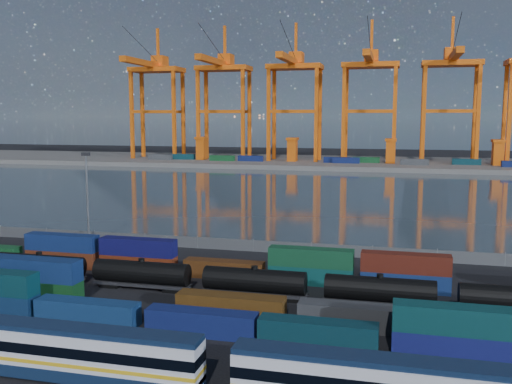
# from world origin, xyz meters

# --- Properties ---
(ground) EXTENTS (700.00, 700.00, 0.00)m
(ground) POSITION_xyz_m (0.00, 0.00, 0.00)
(ground) COLOR black
(ground) RESTS_ON ground
(harbor_water) EXTENTS (700.00, 700.00, 0.00)m
(harbor_water) POSITION_xyz_m (0.00, 105.00, 0.01)
(harbor_water) COLOR #303E46
(harbor_water) RESTS_ON ground
(far_quay) EXTENTS (700.00, 70.00, 2.00)m
(far_quay) POSITION_xyz_m (0.00, 210.00, 1.00)
(far_quay) COLOR #514F4C
(far_quay) RESTS_ON ground
(distant_mountains) EXTENTS (2470.00, 1100.00, 520.00)m
(distant_mountains) POSITION_xyz_m (63.02, 1600.00, 220.29)
(distant_mountains) COLOR #1E2630
(distant_mountains) RESTS_ON ground
(passenger_train) EXTENTS (75.07, 2.85, 4.89)m
(passenger_train) POSITION_xyz_m (-3.13, -22.18, 2.46)
(passenger_train) COLOR silver
(passenger_train) RESTS_ON ground
(container_row_south) EXTENTS (140.19, 2.44, 5.19)m
(container_row_south) POSITION_xyz_m (7.92, -9.46, 2.11)
(container_row_south) COLOR #3F4244
(container_row_south) RESTS_ON ground
(container_row_mid) EXTENTS (140.88, 2.55, 5.43)m
(container_row_mid) POSITION_xyz_m (-16.06, -3.98, 1.99)
(container_row_mid) COLOR #3A3C3F
(container_row_mid) RESTS_ON ground
(container_row_north) EXTENTS (141.59, 2.35, 5.01)m
(container_row_north) POSITION_xyz_m (-11.88, 11.51, 2.19)
(container_row_north) COLOR navy
(container_row_north) RESTS_ON ground
(tanker_string) EXTENTS (122.07, 2.92, 4.17)m
(tanker_string) POSITION_xyz_m (-1.35, 3.72, 2.09)
(tanker_string) COLOR black
(tanker_string) RESTS_ON ground
(waterfront_fence) EXTENTS (160.12, 0.12, 2.20)m
(waterfront_fence) POSITION_xyz_m (-0.00, 28.00, 1.00)
(waterfront_fence) COLOR #595B5E
(waterfront_fence) RESTS_ON ground
(yard_light_mast) EXTENTS (1.60, 0.40, 16.60)m
(yard_light_mast) POSITION_xyz_m (-30.00, 26.00, 9.30)
(yard_light_mast) COLOR slate
(yard_light_mast) RESTS_ON ground
(gantry_cranes) EXTENTS (200.56, 49.08, 66.46)m
(gantry_cranes) POSITION_xyz_m (-7.50, 203.24, 40.74)
(gantry_cranes) COLOR orange
(gantry_cranes) RESTS_ON ground
(quay_containers) EXTENTS (172.58, 10.99, 2.60)m
(quay_containers) POSITION_xyz_m (-11.00, 195.46, 3.30)
(quay_containers) COLOR navy
(quay_containers) RESTS_ON far_quay
(straddle_carriers) EXTENTS (140.00, 7.00, 11.10)m
(straddle_carriers) POSITION_xyz_m (-2.50, 200.00, 7.82)
(straddle_carriers) COLOR orange
(straddle_carriers) RESTS_ON far_quay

